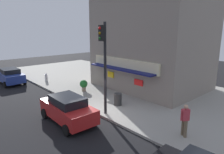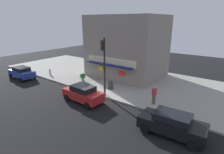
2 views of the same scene
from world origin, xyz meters
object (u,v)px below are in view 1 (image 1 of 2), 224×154
Objects in this scene: pedestrian at (185,119)px; potted_plant_by_doorway at (84,85)px; traffic_light at (104,58)px; trash_can at (118,99)px; parked_car_red at (68,109)px; fire_hydrant at (46,77)px; parked_car_blue at (10,76)px.

pedestrian is 10.20m from potted_plant_by_doorway.
traffic_light is 6.64× the size of trash_can.
traffic_light is at bearing 70.33° from parked_car_red.
traffic_light reaches higher than fire_hydrant.
parked_car_red is at bearing -109.67° from traffic_light.
parked_car_red is at bearing -17.58° from fire_hydrant.
parked_car_red is at bearing -0.89° from parked_car_blue.
parked_car_red is (-5.83, -3.48, -0.25)m from pedestrian.
fire_hydrant is 0.52× the size of pedestrian.
parked_car_blue is at bearing 179.11° from parked_car_red.
potted_plant_by_doorway is at bearing 178.26° from trash_can.
parked_car_blue is at bearing -153.05° from potted_plant_by_doorway.
parked_car_blue is (-7.76, -3.95, 0.08)m from potted_plant_by_doorway.
pedestrian is at bearing 10.39° from parked_car_blue.
fire_hydrant is at bearing -178.84° from pedestrian.
pedestrian is at bearing 1.16° from fire_hydrant.
potted_plant_by_doorway is (-4.61, 0.14, 0.16)m from trash_can.
trash_can is 4.61m from potted_plant_by_doorway.
traffic_light is 3.78m from trash_can.
pedestrian is at bearing -3.70° from potted_plant_by_doorway.
parked_car_blue is (-12.10, 0.19, -0.02)m from parked_car_red.
pedestrian is 6.79m from parked_car_red.
fire_hydrant is (-10.77, 0.91, -3.32)m from traffic_light.
parked_car_blue is (-12.91, -2.06, -3.06)m from traffic_light.
potted_plant_by_doorway reaches higher than trash_can.
pedestrian is 1.72× the size of potted_plant_by_doorway.
pedestrian is 18.23m from parked_car_blue.
parked_car_red is at bearing -93.79° from trash_can.
potted_plant_by_doorway reaches higher than fire_hydrant.
parked_car_red reaches higher than potted_plant_by_doorway.
pedestrian reaches higher than parked_car_red.
traffic_light is 3.87m from parked_car_red.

